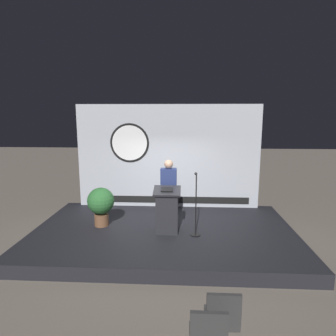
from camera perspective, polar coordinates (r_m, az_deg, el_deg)
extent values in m
plane|color=#6B6056|center=(7.70, -0.80, -13.55)|extent=(40.00, 40.00, 0.00)
cube|color=black|center=(7.64, -0.80, -12.52)|extent=(6.40, 4.00, 0.30)
cube|color=#B2B7C1|center=(8.98, -0.01, 2.20)|extent=(5.46, 0.10, 3.09)
cylinder|color=black|center=(9.01, -7.35, 4.77)|extent=(1.17, 0.02, 1.17)
cylinder|color=white|center=(9.01, -7.35, 4.77)|extent=(1.05, 0.02, 1.05)
cube|color=black|center=(9.21, -0.03, -6.05)|extent=(4.91, 0.02, 0.20)
cube|color=#26262B|center=(7.20, -0.18, -8.48)|extent=(0.52, 0.40, 0.99)
cube|color=#26262B|center=(7.05, -0.18, -4.42)|extent=(0.64, 0.50, 0.17)
cube|color=black|center=(7.01, -0.19, -4.11)|extent=(0.28, 0.20, 0.07)
cylinder|color=black|center=(7.68, 0.12, -7.87)|extent=(0.26, 0.26, 0.84)
cube|color=navy|center=(7.48, 0.12, -2.50)|extent=(0.40, 0.24, 0.64)
sphere|color=tan|center=(7.39, 0.12, 0.74)|extent=(0.22, 0.22, 0.22)
cylinder|color=black|center=(7.23, 5.25, -12.57)|extent=(0.24, 0.24, 0.02)
cylinder|color=black|center=(6.98, 5.35, -7.12)|extent=(0.03, 0.03, 1.46)
cylinder|color=black|center=(6.96, 5.40, -1.35)|extent=(0.02, 0.33, 0.02)
sphere|color=#262626|center=(7.12, 5.35, -1.08)|extent=(0.07, 0.07, 0.07)
cylinder|color=brown|center=(7.92, -12.57, -9.62)|extent=(0.36, 0.36, 0.30)
sphere|color=#2D6B33|center=(7.76, -12.72, -6.15)|extent=(0.68, 0.68, 0.68)
cube|color=#333333|center=(4.26, 7.49, -29.28)|extent=(0.44, 0.44, 0.08)
cube|color=#333333|center=(3.95, 7.83, -28.22)|extent=(0.44, 0.06, 0.44)
cylinder|color=black|center=(4.70, 10.05, -28.52)|extent=(0.08, 0.08, 0.37)
cube|color=#333333|center=(4.56, 10.15, -26.32)|extent=(0.44, 0.44, 0.08)
cube|color=#333333|center=(4.25, 10.62, -25.11)|extent=(0.44, 0.06, 0.44)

